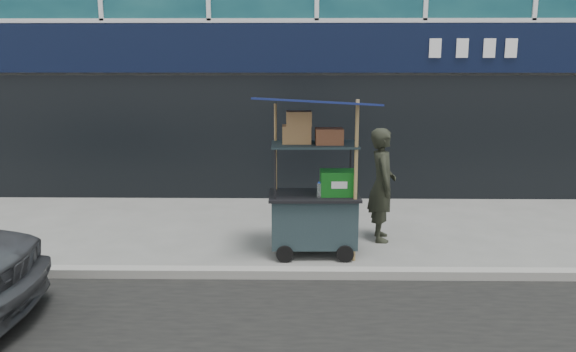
{
  "coord_description": "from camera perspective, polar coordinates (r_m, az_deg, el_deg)",
  "views": [
    {
      "loc": [
        -0.38,
        -6.88,
        2.73
      ],
      "look_at": [
        -0.49,
        1.2,
        1.02
      ],
      "focal_mm": 35.0,
      "sensor_mm": 36.0,
      "label": 1
    }
  ],
  "objects": [
    {
      "name": "curb",
      "position": [
        7.2,
        3.81,
        -9.84
      ],
      "size": [
        80.0,
        0.18,
        0.12
      ],
      "primitive_type": "cube",
      "color": "gray",
      "rests_on": "ground"
    },
    {
      "name": "ground",
      "position": [
        7.41,
        3.73,
        -9.7
      ],
      "size": [
        80.0,
        80.0,
        0.0
      ],
      "primitive_type": "plane",
      "color": "slate",
      "rests_on": "ground"
    },
    {
      "name": "vendor_cart",
      "position": [
        7.83,
        2.78,
        -2.42
      ],
      "size": [
        1.69,
        1.21,
        2.25
      ],
      "rotation": [
        0.0,
        0.0,
        0.02
      ],
      "color": "#19292C",
      "rests_on": "ground"
    },
    {
      "name": "vendor_man",
      "position": [
        8.55,
        9.54,
        -0.88
      ],
      "size": [
        0.43,
        0.63,
        1.71
      ],
      "primitive_type": "imported",
      "rotation": [
        0.0,
        0.0,
        1.55
      ],
      "color": "#25281D",
      "rests_on": "ground"
    }
  ]
}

